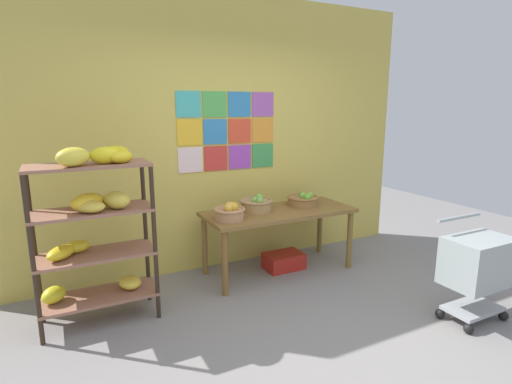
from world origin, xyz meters
TOP-DOWN VIEW (x-y plane):
  - ground at (0.00, 0.00)m, footprint 9.78×9.78m
  - back_wall_with_art at (0.00, 1.92)m, footprint 4.67×0.07m
  - banana_shelf_unit at (-1.41, 1.20)m, footprint 0.92×0.46m
  - display_table at (0.44, 1.43)m, footprint 1.61×0.68m
  - fruit_basket_back_left at (0.21, 1.52)m, footprint 0.34×0.34m
  - fruit_basket_centre at (0.79, 1.51)m, footprint 0.35×0.35m
  - fruit_basket_right at (-0.17, 1.33)m, footprint 0.31×0.31m
  - produce_crate_under_table at (0.52, 1.46)m, footprint 0.42×0.29m
  - shopping_cart at (1.39, -0.20)m, footprint 0.55×0.41m

SIDE VIEW (x-z plane):
  - ground at x=0.00m, z-range 0.00..0.00m
  - produce_crate_under_table at x=0.52m, z-range 0.00..0.17m
  - shopping_cart at x=1.39m, z-range 0.06..0.92m
  - display_table at x=0.44m, z-range 0.26..0.95m
  - fruit_basket_centre at x=0.79m, z-range 0.67..0.82m
  - fruit_basket_back_left at x=0.21m, z-range 0.67..0.84m
  - fruit_basket_right at x=-0.17m, z-range 0.67..0.86m
  - banana_shelf_unit at x=-1.41m, z-range 0.14..1.61m
  - back_wall_with_art at x=0.00m, z-range 0.00..2.92m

